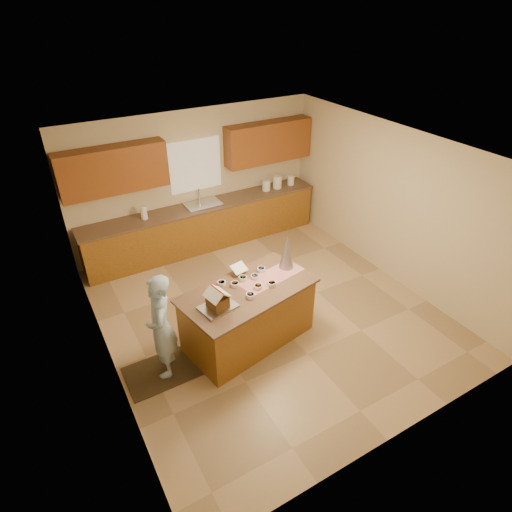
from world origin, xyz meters
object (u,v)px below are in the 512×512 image
Objects in this scene: island_base at (248,316)px; gingerbread_house at (218,300)px; boy at (161,327)px; tinsel_tree at (287,251)px.

island_base is 0.84m from gingerbread_house.
gingerbread_house is (0.74, -0.18, 0.28)m from boy.
tinsel_tree is 1.68× the size of gingerbread_house.
gingerbread_house is (-1.32, -0.36, -0.15)m from tinsel_tree.
boy reaches higher than gingerbread_house.
island_base is at bearing 106.89° from boy.
island_base is at bearing 16.16° from gingerbread_house.
island_base is 5.51× the size of gingerbread_house.
gingerbread_house is (-0.54, -0.16, 0.62)m from island_base.
tinsel_tree is (0.77, 0.20, 0.77)m from island_base.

